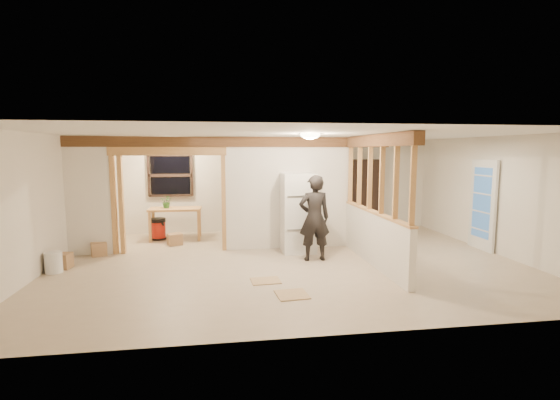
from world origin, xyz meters
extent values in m
cube|color=#BDA78C|center=(0.00, 0.00, -0.01)|extent=(9.00, 6.50, 0.01)
cube|color=white|center=(0.00, 0.00, 2.50)|extent=(9.00, 6.50, 0.01)
cube|color=silver|center=(0.00, 3.25, 1.25)|extent=(9.00, 0.01, 2.50)
cube|color=silver|center=(0.00, -3.25, 1.25)|extent=(9.00, 0.01, 2.50)
cube|color=silver|center=(-4.50, 0.00, 1.25)|extent=(0.01, 6.50, 2.50)
cube|color=silver|center=(4.50, 0.00, 1.25)|extent=(0.01, 6.50, 2.50)
cube|color=silver|center=(-4.05, 1.20, 1.25)|extent=(0.90, 0.12, 2.50)
cube|color=silver|center=(0.20, 1.20, 1.25)|extent=(2.80, 0.12, 2.50)
cube|color=tan|center=(-2.40, 1.20, 1.10)|extent=(2.46, 0.14, 2.20)
cube|color=brown|center=(-1.00, 1.20, 2.38)|extent=(7.00, 0.18, 0.22)
cube|color=brown|center=(1.60, -0.40, 2.38)|extent=(0.18, 3.30, 0.22)
cube|color=silver|center=(1.60, -0.40, 0.50)|extent=(0.12, 3.20, 1.00)
cube|color=tan|center=(1.60, -0.40, 1.66)|extent=(0.14, 3.20, 1.32)
cube|color=black|center=(-2.60, 3.17, 1.55)|extent=(1.12, 0.10, 1.10)
cube|color=white|center=(4.42, 0.40, 1.00)|extent=(0.12, 0.86, 2.00)
ellipsoid|color=#FFEABF|center=(0.30, -0.50, 2.48)|extent=(0.36, 0.36, 0.16)
ellipsoid|color=#FFEABF|center=(-2.50, 2.30, 2.48)|extent=(0.32, 0.32, 0.14)
ellipsoid|color=#FFD88C|center=(-2.00, 1.60, 2.18)|extent=(0.07, 0.07, 0.07)
cube|color=white|center=(0.34, 0.80, 0.86)|extent=(0.70, 0.68, 1.71)
imported|color=black|center=(0.53, 0.07, 0.86)|extent=(0.63, 0.42, 1.72)
cube|color=tan|center=(-2.43, 2.45, 0.39)|extent=(1.27, 0.66, 0.79)
imported|color=#2C5B21|center=(-2.63, 2.46, 0.95)|extent=(0.36, 0.34, 0.31)
cylinder|color=#A2190C|center=(-2.86, 2.50, 0.27)|extent=(0.43, 0.43, 0.54)
cube|color=black|center=(2.58, 3.02, 0.98)|extent=(0.98, 0.33, 1.95)
cylinder|color=white|center=(-4.32, -0.07, 0.19)|extent=(0.37, 0.37, 0.38)
cube|color=#A77C51|center=(-2.39, 1.84, 0.13)|extent=(0.39, 0.36, 0.27)
cube|color=#A77C51|center=(-3.87, 1.08, 0.14)|extent=(0.38, 0.38, 0.28)
cube|color=#A77C51|center=(-4.30, 0.20, 0.14)|extent=(0.38, 0.32, 0.28)
cube|color=tan|center=(-0.26, -1.84, 0.01)|extent=(0.51, 0.51, 0.02)
cube|color=tan|center=(-0.59, -1.12, 0.01)|extent=(0.51, 0.42, 0.02)
camera|label=1|loc=(-1.32, -7.71, 2.19)|focal=26.00mm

